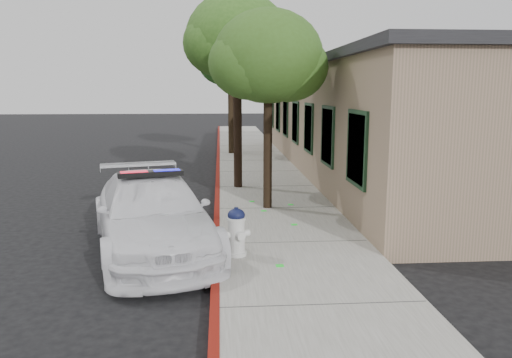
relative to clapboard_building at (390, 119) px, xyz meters
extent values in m
plane|color=black|center=(-6.69, -9.00, -2.13)|extent=(120.00, 120.00, 0.00)
cube|color=gray|center=(-5.09, -6.00, -2.05)|extent=(3.20, 60.00, 0.15)
cube|color=maroon|center=(-6.63, -6.00, -2.05)|extent=(0.14, 60.00, 0.16)
cube|color=#937660|center=(0.01, 0.00, -0.13)|extent=(7.00, 20.00, 4.00)
cube|color=black|center=(0.01, 0.00, 1.99)|extent=(7.30, 20.30, 0.24)
cube|color=black|center=(-3.52, -8.00, -0.18)|extent=(0.08, 1.48, 1.68)
cube|color=black|center=(-3.52, -5.00, -0.18)|extent=(0.08, 1.48, 1.68)
cube|color=black|center=(-3.52, -2.00, -0.18)|extent=(0.08, 1.48, 1.68)
cube|color=black|center=(-3.52, 1.00, -0.18)|extent=(0.08, 1.48, 1.68)
cube|color=black|center=(-3.52, 4.00, -0.18)|extent=(0.08, 1.48, 1.68)
cube|color=black|center=(-3.52, 7.00, -0.18)|extent=(0.08, 1.48, 1.68)
cube|color=black|center=(-3.52, 10.00, -0.18)|extent=(0.08, 1.48, 1.68)
imported|color=white|center=(-7.91, -8.88, -1.36)|extent=(3.41, 5.63, 1.53)
cube|color=black|center=(-7.91, -8.88, -0.54)|extent=(1.23, 0.58, 0.10)
cube|color=red|center=(-8.22, -8.97, -0.54)|extent=(0.56, 0.37, 0.11)
cube|color=#0D0DE0|center=(-7.60, -8.80, -0.54)|extent=(0.56, 0.37, 0.11)
cylinder|color=silver|center=(-6.24, -9.73, -1.94)|extent=(0.38, 0.38, 0.07)
cylinder|color=silver|center=(-6.24, -9.73, -1.60)|extent=(0.32, 0.32, 0.62)
cylinder|color=silver|center=(-6.24, -9.73, -1.27)|extent=(0.36, 0.36, 0.05)
ellipsoid|color=#0E1334|center=(-6.24, -9.73, -1.20)|extent=(0.33, 0.33, 0.25)
cylinder|color=#0E1334|center=(-6.24, -9.73, -1.09)|extent=(0.08, 0.08, 0.07)
cylinder|color=silver|center=(-6.42, -9.79, -1.57)|extent=(0.17, 0.16, 0.12)
cylinder|color=silver|center=(-6.06, -9.66, -1.57)|extent=(0.17, 0.16, 0.12)
cylinder|color=silver|center=(-6.18, -9.91, -1.55)|extent=(0.19, 0.18, 0.16)
cylinder|color=black|center=(-5.29, -5.93, -0.41)|extent=(0.23, 0.23, 3.12)
ellipsoid|color=#34581B|center=(-5.29, -5.93, 1.93)|extent=(2.78, 2.78, 2.36)
ellipsoid|color=#34581B|center=(-4.79, -5.87, 1.67)|extent=(2.08, 2.08, 1.77)
ellipsoid|color=#34581B|center=(-5.72, -6.02, 1.75)|extent=(2.17, 2.17, 1.84)
cylinder|color=black|center=(-5.97, -3.02, -0.10)|extent=(0.26, 0.26, 3.76)
ellipsoid|color=#2E581B|center=(-5.97, -3.02, 2.70)|extent=(3.15, 3.15, 2.68)
ellipsoid|color=#2E581B|center=(-5.52, -2.77, 2.39)|extent=(2.54, 2.54, 2.16)
ellipsoid|color=#2E581B|center=(-6.40, -3.16, 2.49)|extent=(2.44, 2.44, 2.07)
cylinder|color=black|center=(-5.99, 5.68, -0.17)|extent=(0.27, 0.27, 3.61)
ellipsoid|color=#1B561B|center=(-5.99, 5.68, 2.56)|extent=(3.09, 3.09, 2.63)
ellipsoid|color=#1B561B|center=(-5.49, 5.92, 2.25)|extent=(2.37, 2.37, 2.02)
ellipsoid|color=#1B561B|center=(-6.28, 5.35, 2.35)|extent=(2.47, 2.47, 2.10)
camera|label=1|loc=(-6.52, -18.64, 1.09)|focal=34.66mm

